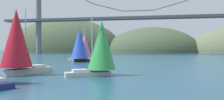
# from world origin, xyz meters

# --- Properties ---
(ground_plane) EXTENTS (360.00, 360.00, 0.00)m
(ground_plane) POSITION_xyz_m (0.00, 0.00, 0.00)
(ground_plane) COLOR navy
(headland_center) EXTENTS (60.20, 44.00, 32.15)m
(headland_center) POSITION_xyz_m (5.00, 135.00, 0.00)
(headland_center) COLOR #425138
(headland_center) RESTS_ON ground_plane
(headland_left) EXTENTS (82.45, 44.00, 46.02)m
(headland_left) POSITION_xyz_m (-55.00, 135.00, 0.00)
(headland_left) COLOR #425138
(headland_left) RESTS_ON ground_plane
(suspension_bridge) EXTENTS (138.96, 6.00, 44.86)m
(suspension_bridge) POSITION_xyz_m (-0.00, 95.00, 19.58)
(suspension_bridge) COLOR slate
(suspension_bridge) RESTS_ON ground_plane
(sailboat_blue_spinnaker) EXTENTS (7.63, 4.52, 9.28)m
(sailboat_blue_spinnaker) POSITION_xyz_m (-9.47, 40.00, 4.49)
(sailboat_blue_spinnaker) COLOR black
(sailboat_blue_spinnaker) RESTS_ON ground_plane
(sailboat_green_sail) EXTENTS (7.21, 5.77, 8.05)m
(sailboat_green_sail) POSITION_xyz_m (2.71, 13.74, 3.92)
(sailboat_green_sail) COLOR #B7B2A8
(sailboat_green_sail) RESTS_ON ground_plane
(sailboat_crimson_sail) EXTENTS (5.58, 8.40, 9.22)m
(sailboat_crimson_sail) POSITION_xyz_m (-8.50, 11.90, 4.68)
(sailboat_crimson_sail) COLOR #B7B2A8
(sailboat_crimson_sail) RESTS_ON ground_plane
(sailboat_pink_spinnaker) EXTENTS (6.71, 3.91, 8.22)m
(sailboat_pink_spinnaker) POSITION_xyz_m (-10.63, 46.69, 3.98)
(sailboat_pink_spinnaker) COLOR #B7B2A8
(sailboat_pink_spinnaker) RESTS_ON ground_plane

